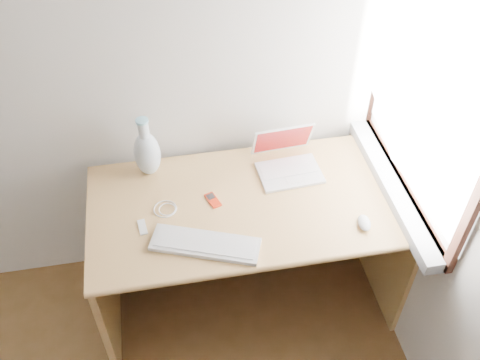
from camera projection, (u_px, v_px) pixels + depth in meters
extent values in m
cube|color=white|center=(432.00, 89.00, 2.10)|extent=(0.01, 0.90, 1.00)
cube|color=gray|center=(392.00, 186.00, 2.46)|extent=(0.10, 0.96, 0.06)
cube|color=white|center=(416.00, 84.00, 2.06)|extent=(0.02, 0.84, 0.92)
cube|color=tan|center=(249.00, 204.00, 2.43)|extent=(1.45, 0.73, 0.03)
cube|color=tan|center=(106.00, 276.00, 2.61)|extent=(0.03, 0.69, 0.74)
cube|color=tan|center=(382.00, 236.00, 2.79)|extent=(0.03, 0.69, 0.74)
cube|color=tan|center=(236.00, 190.00, 2.86)|extent=(1.39, 0.03, 0.50)
cube|color=white|center=(290.00, 173.00, 2.54)|extent=(0.31, 0.22, 0.01)
cube|color=white|center=(290.00, 171.00, 2.54)|extent=(0.27, 0.13, 0.00)
cube|color=white|center=(286.00, 143.00, 2.54)|extent=(0.30, 0.09, 0.19)
cube|color=maroon|center=(286.00, 143.00, 2.54)|extent=(0.27, 0.08, 0.16)
cube|color=white|center=(205.00, 244.00, 2.23)|extent=(0.47, 0.29, 0.02)
cube|color=white|center=(205.00, 243.00, 2.22)|extent=(0.43, 0.25, 0.00)
ellipsoid|color=white|center=(364.00, 223.00, 2.31)|extent=(0.07, 0.10, 0.03)
cube|color=red|center=(213.00, 200.00, 2.42)|extent=(0.07, 0.10, 0.01)
cube|color=black|center=(213.00, 199.00, 2.42)|extent=(0.04, 0.04, 0.00)
torus|color=white|center=(165.00, 209.00, 2.38)|extent=(0.11, 0.11, 0.01)
cube|color=white|center=(142.00, 227.00, 2.31)|extent=(0.04, 0.09, 0.01)
ellipsoid|color=silver|center=(147.00, 154.00, 2.47)|extent=(0.12, 0.12, 0.23)
cylinder|color=silver|center=(143.00, 129.00, 2.37)|extent=(0.05, 0.05, 0.10)
cylinder|color=#8ECFE3|center=(142.00, 121.00, 2.34)|extent=(0.06, 0.06, 0.01)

